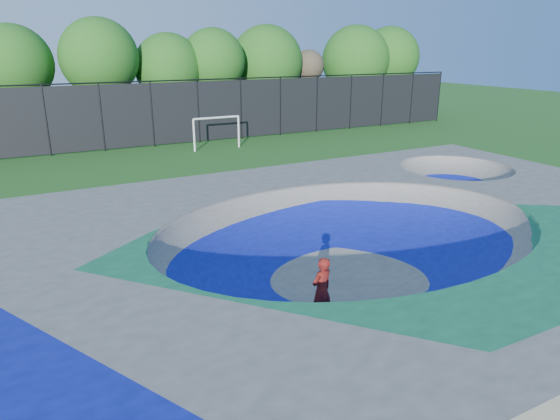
{
  "coord_description": "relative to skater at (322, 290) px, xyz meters",
  "views": [
    {
      "loc": [
        -7.66,
        -10.2,
        6.03
      ],
      "look_at": [
        -0.62,
        3.0,
        1.1
      ],
      "focal_mm": 32.0,
      "sensor_mm": 36.0,
      "label": 1
    }
  ],
  "objects": [
    {
      "name": "fence",
      "position": [
        2.08,
        22.73,
        1.31
      ],
      "size": [
        48.09,
        0.09,
        4.04
      ],
      "color": "black",
      "rests_on": "ground"
    },
    {
      "name": "treeline",
      "position": [
        1.17,
        28.07,
        4.26
      ],
      "size": [
        52.98,
        7.4,
        8.27
      ],
      "color": "#4A3525",
      "rests_on": "ground"
    },
    {
      "name": "skater",
      "position": [
        0.0,
        0.0,
        0.0
      ],
      "size": [
        0.65,
        0.51,
        1.58
      ],
      "primitive_type": "imported",
      "rotation": [
        0.0,
        0.0,
        3.39
      ],
      "color": "red",
      "rests_on": "ground"
    },
    {
      "name": "skateboard",
      "position": [
        0.0,
        0.0,
        -0.77
      ],
      "size": [
        0.81,
        0.41,
        0.05
      ],
      "primitive_type": "cube",
      "rotation": [
        0.0,
        0.0,
        0.25
      ],
      "color": "black",
      "rests_on": "ground"
    },
    {
      "name": "soccer_goal",
      "position": [
        5.26,
        20.03,
        0.58
      ],
      "size": [
        3.01,
        0.12,
        1.99
      ],
      "color": "silver",
      "rests_on": "ground"
    },
    {
      "name": "ground",
      "position": [
        2.08,
        1.73,
        -0.79
      ],
      "size": [
        120.0,
        120.0,
        0.0
      ],
      "primitive_type": "plane",
      "color": "#1F5417",
      "rests_on": "ground"
    },
    {
      "name": "skate_deck",
      "position": [
        2.08,
        1.73,
        -0.04
      ],
      "size": [
        22.0,
        14.0,
        1.5
      ],
      "primitive_type": "cube",
      "color": "gray",
      "rests_on": "ground"
    }
  ]
}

